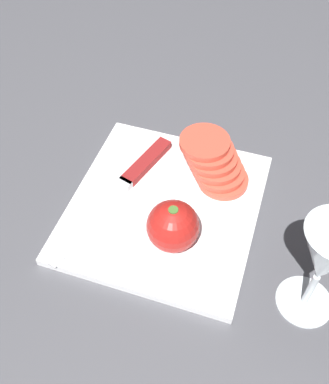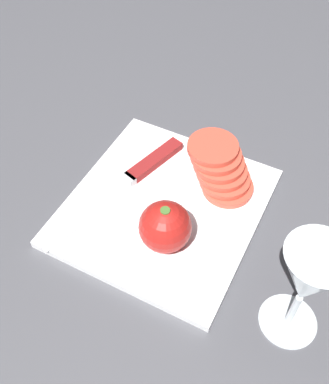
{
  "view_description": "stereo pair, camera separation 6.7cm",
  "coord_description": "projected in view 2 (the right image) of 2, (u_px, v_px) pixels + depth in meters",
  "views": [
    {
      "loc": [
        -0.31,
        -0.17,
        0.56
      ],
      "look_at": [
        0.09,
        -0.04,
        0.04
      ],
      "focal_mm": 42.0,
      "sensor_mm": 36.0,
      "label": 1
    },
    {
      "loc": [
        -0.29,
        -0.23,
        0.56
      ],
      "look_at": [
        0.09,
        -0.04,
        0.04
      ],
      "focal_mm": 42.0,
      "sensor_mm": 36.0,
      "label": 2
    }
  ],
  "objects": [
    {
      "name": "ground_plane",
      "position": [
        113.0,
        242.0,
        0.66
      ],
      "size": [
        3.0,
        3.0,
        0.0
      ],
      "primitive_type": "plane",
      "color": "#4C4C51"
    },
    {
      "name": "cutting_board",
      "position": [
        164.0,
        207.0,
        0.7
      ],
      "size": [
        0.3,
        0.28,
        0.01
      ],
      "color": "white",
      "rests_on": "ground_plane"
    },
    {
      "name": "wine_glass",
      "position": [
        309.0,
        278.0,
        0.5
      ],
      "size": [
        0.08,
        0.08,
        0.16
      ],
      "color": "silver",
      "rests_on": "ground_plane"
    },
    {
      "name": "whole_tomato",
      "position": [
        165.0,
        227.0,
        0.62
      ],
      "size": [
        0.07,
        0.07,
        0.08
      ],
      "color": "red",
      "rests_on": "cutting_board"
    },
    {
      "name": "knife",
      "position": [
        142.0,
        170.0,
        0.73
      ],
      "size": [
        0.28,
        0.1,
        0.01
      ],
      "rotation": [
        0.0,
        0.0,
        2.85
      ],
      "color": "silver",
      "rests_on": "cutting_board"
    },
    {
      "name": "tomato_slice_stack_near",
      "position": [
        220.0,
        167.0,
        0.7
      ],
      "size": [
        0.11,
        0.12,
        0.06
      ],
      "color": "#DB4C38",
      "rests_on": "cutting_board"
    }
  ]
}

